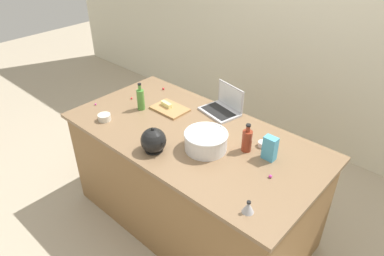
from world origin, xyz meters
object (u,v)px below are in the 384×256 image
Objects in this scene: bottle_soy at (247,140)px; butter_stick_left at (166,104)px; ramekin_small at (263,144)px; kitchen_timer at (248,207)px; candy_bag at (270,148)px; cutting_board at (170,109)px; bottle_olive at (141,99)px; kettle at (154,141)px; mixing_bowl_large at (206,141)px; laptop at (223,107)px; ramekin_medium at (104,117)px.

butter_stick_left is at bearing 176.96° from bottle_soy.
ramekin_small is 0.66m from kitchen_timer.
candy_bag is at bearing 109.42° from kitchen_timer.
cutting_board is 3.81× the size of kitchen_timer.
bottle_soy is 2.96× the size of ramekin_small.
kettle is (0.51, -0.33, -0.02)m from bottle_olive.
ramekin_small is at bearing 45.85° from kettle.
ramekin_small is (0.28, 0.30, -0.05)m from mixing_bowl_large.
bottle_olive is (-0.53, -0.42, 0.05)m from laptop.
mixing_bowl_large is at bearing -19.70° from butter_stick_left.
cutting_board is at bearing 0.00° from butter_stick_left.
kettle is at bearing 176.92° from kitchen_timer.
mixing_bowl_large reaches higher than ramekin_medium.
laptop is 0.68m from bottle_olive.
candy_bag is at bearing 19.86° from ramekin_medium.
mixing_bowl_large is at bearing 16.06° from ramekin_medium.
bottle_olive is 2.31× the size of ramekin_medium.
candy_bag is (-0.18, 0.50, 0.05)m from kitchen_timer.
candy_bag is at bearing 35.30° from kettle.
laptop is 4.53× the size of kitchen_timer.
mixing_bowl_large is 0.66m from butter_stick_left.
butter_stick_left is at bearing 127.50° from kettle.
butter_stick_left is 1.54× the size of ramekin_small.
bottle_soy reaches higher than kitchen_timer.
bottle_olive reaches higher than ramekin_small.
candy_bag reaches higher than mixing_bowl_large.
kitchen_timer is (0.80, -0.79, -0.01)m from laptop.
cutting_board is 0.05m from butter_stick_left.
kettle is 2.10× the size of ramekin_medium.
butter_stick_left reaches higher than ramekin_medium.
mixing_bowl_large is 1.46× the size of bottle_soy.
ramekin_medium is at bearing -163.94° from mixing_bowl_large.
kitchen_timer reaches higher than butter_stick_left.
bottle_olive is at bearing -173.62° from candy_bag.
laptop reaches higher than mixing_bowl_large.
kitchen_timer is 0.45× the size of candy_bag.
candy_bag is at bearing 7.94° from bottle_soy.
bottle_olive reaches higher than cutting_board.
bottle_soy is 0.59m from kitchen_timer.
ramekin_small is at bearing 5.04° from cutting_board.
bottle_soy is 0.64m from kettle.
bottle_soy reaches higher than mixing_bowl_large.
bottle_olive is 2.13× the size of butter_stick_left.
butter_stick_left is at bearing 160.30° from mixing_bowl_large.
butter_stick_left is at bearing 180.00° from cutting_board.
bottle_olive reaches higher than candy_bag.
laptop is 3.17× the size of butter_stick_left.
butter_stick_left is (-0.62, 0.22, -0.03)m from mixing_bowl_large.
ramekin_small is 0.93× the size of kitchen_timer.
bottle_soy reaches higher than ramekin_small.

